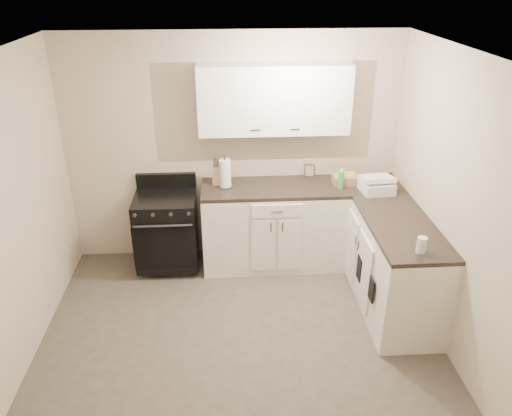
{
  "coord_description": "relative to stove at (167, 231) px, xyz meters",
  "views": [
    {
      "loc": [
        -0.09,
        -3.35,
        3.06
      ],
      "look_at": [
        0.19,
        0.85,
        1.01
      ],
      "focal_mm": 35.0,
      "sensor_mm": 36.0,
      "label": 1
    }
  ],
  "objects": [
    {
      "name": "soap_bottle",
      "position": [
        1.86,
        -0.07,
        0.58
      ],
      "size": [
        0.07,
        0.07,
        0.19
      ],
      "primitive_type": "cylinder",
      "rotation": [
        0.0,
        0.0,
        0.14
      ],
      "color": "green",
      "rests_on": "countertop_back"
    },
    {
      "name": "countertop_right",
      "position": [
        2.24,
        -0.63,
        0.46
      ],
      "size": [
        0.6,
        1.9,
        0.04
      ],
      "primitive_type": "cube",
      "color": "black",
      "rests_on": "base_cabinets_right"
    },
    {
      "name": "floor",
      "position": [
        0.74,
        -1.48,
        -0.46
      ],
      "size": [
        3.6,
        3.6,
        0.0
      ],
      "primitive_type": "plane",
      "color": "#473F38",
      "rests_on": "ground"
    },
    {
      "name": "stove",
      "position": [
        0.0,
        0.0,
        0.0
      ],
      "size": [
        0.65,
        0.56,
        0.79
      ],
      "primitive_type": "cube",
      "color": "black",
      "rests_on": "floor"
    },
    {
      "name": "wicker_basket",
      "position": [
        1.95,
        0.06,
        0.53
      ],
      "size": [
        0.28,
        0.19,
        0.09
      ],
      "primitive_type": "cube",
      "rotation": [
        0.0,
        0.0,
        0.03
      ],
      "color": "tan",
      "rests_on": "countertop_right"
    },
    {
      "name": "upper_cabinets",
      "position": [
        1.17,
        0.18,
        1.38
      ],
      "size": [
        1.55,
        0.3,
        0.7
      ],
      "primitive_type": "cube",
      "color": "white",
      "rests_on": "wall_back"
    },
    {
      "name": "ceiling",
      "position": [
        0.74,
        -1.48,
        2.04
      ],
      "size": [
        3.6,
        3.6,
        0.0
      ],
      "primitive_type": "plane",
      "color": "white",
      "rests_on": "wall_back"
    },
    {
      "name": "picture_frame",
      "position": [
        1.59,
        0.28,
        0.55
      ],
      "size": [
        0.11,
        0.06,
        0.14
      ],
      "primitive_type": "cube",
      "rotation": [
        -0.14,
        0.0,
        -0.28
      ],
      "color": "black",
      "rests_on": "countertop_back"
    },
    {
      "name": "oven_mitt_far",
      "position": [
        1.92,
        -0.83,
        -0.03
      ],
      "size": [
        0.02,
        0.14,
        0.24
      ],
      "primitive_type": "cube",
      "color": "black",
      "rests_on": "base_cabinets_right"
    },
    {
      "name": "countertop_grill",
      "position": [
        2.22,
        -0.18,
        0.54
      ],
      "size": [
        0.34,
        0.32,
        0.12
      ],
      "primitive_type": "cube",
      "rotation": [
        0.0,
        0.0,
        0.1
      ],
      "color": "white",
      "rests_on": "countertop_right"
    },
    {
      "name": "base_cabinets_right",
      "position": [
        2.24,
        -0.63,
        -0.01
      ],
      "size": [
        0.6,
        1.9,
        0.9
      ],
      "primitive_type": "cube",
      "color": "silver",
      "rests_on": "floor"
    },
    {
      "name": "base_cabinets_back",
      "position": [
        1.17,
        0.02,
        -0.01
      ],
      "size": [
        1.55,
        0.6,
        0.9
      ],
      "primitive_type": "cube",
      "color": "silver",
      "rests_on": "floor"
    },
    {
      "name": "paper_towel",
      "position": [
        0.65,
        0.05,
        0.63
      ],
      "size": [
        0.16,
        0.16,
        0.3
      ],
      "primitive_type": "cylinder",
      "rotation": [
        0.0,
        0.0,
        0.35
      ],
      "color": "white",
      "rests_on": "countertop_back"
    },
    {
      "name": "glass_jar",
      "position": [
        2.24,
        -1.4,
        0.55
      ],
      "size": [
        0.1,
        0.1,
        0.14
      ],
      "primitive_type": "cylinder",
      "rotation": [
        0.0,
        0.0,
        0.33
      ],
      "color": "silver",
      "rests_on": "countertop_right"
    },
    {
      "name": "knife_block",
      "position": [
        0.57,
        0.11,
        0.58
      ],
      "size": [
        0.1,
        0.1,
        0.21
      ],
      "primitive_type": "cube",
      "rotation": [
        0.0,
        0.0,
        -0.13
      ],
      "color": "tan",
      "rests_on": "countertop_back"
    },
    {
      "name": "oven_mitt_near",
      "position": [
        1.92,
        -1.24,
        0.01
      ],
      "size": [
        0.02,
        0.13,
        0.22
      ],
      "primitive_type": "cube",
      "color": "black",
      "rests_on": "base_cabinets_right"
    },
    {
      "name": "countertop_back",
      "position": [
        1.17,
        0.02,
        0.46
      ],
      "size": [
        1.55,
        0.6,
        0.04
      ],
      "primitive_type": "cube",
      "color": "black",
      "rests_on": "base_cabinets_back"
    },
    {
      "name": "wall_back",
      "position": [
        0.74,
        0.32,
        0.79
      ],
      "size": [
        3.6,
        0.0,
        3.6
      ],
      "primitive_type": "plane",
      "rotation": [
        1.57,
        0.0,
        0.0
      ],
      "color": "beige",
      "rests_on": "ground"
    },
    {
      "name": "wall_right",
      "position": [
        2.54,
        -1.48,
        0.79
      ],
      "size": [
        0.0,
        3.6,
        3.6
      ],
      "primitive_type": "plane",
      "rotation": [
        1.57,
        0.0,
        -1.57
      ],
      "color": "beige",
      "rests_on": "ground"
    }
  ]
}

